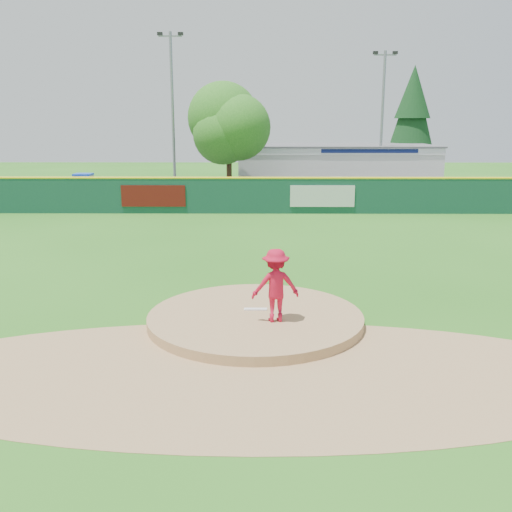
{
  "coord_description": "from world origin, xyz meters",
  "views": [
    {
      "loc": [
        0.12,
        -13.85,
        5.03
      ],
      "look_at": [
        0.0,
        2.0,
        1.3
      ],
      "focal_mm": 40.0,
      "sensor_mm": 36.0,
      "label": 1
    }
  ],
  "objects_px": {
    "pitcher": "(276,285)",
    "playground_slide": "(84,187)",
    "conifer_tree": "(412,116)",
    "light_pole_right": "(382,115)",
    "light_pole_left": "(173,107)",
    "van": "(342,189)",
    "deciduous_tree": "(229,129)",
    "pool_building_grp": "(334,166)"
  },
  "relations": [
    {
      "from": "pool_building_grp",
      "to": "light_pole_right",
      "type": "height_order",
      "value": "light_pole_right"
    },
    {
      "from": "playground_slide",
      "to": "conifer_tree",
      "type": "distance_m",
      "value": 27.89
    },
    {
      "from": "pitcher",
      "to": "light_pole_right",
      "type": "height_order",
      "value": "light_pole_right"
    },
    {
      "from": "van",
      "to": "deciduous_tree",
      "type": "distance_m",
      "value": 8.52
    },
    {
      "from": "van",
      "to": "conifer_tree",
      "type": "distance_m",
      "value": 15.27
    },
    {
      "from": "playground_slide",
      "to": "light_pole_right",
      "type": "bearing_deg",
      "value": 14.88
    },
    {
      "from": "light_pole_left",
      "to": "light_pole_right",
      "type": "xyz_separation_m",
      "value": [
        15.0,
        2.0,
        -0.51
      ]
    },
    {
      "from": "pool_building_grp",
      "to": "light_pole_right",
      "type": "distance_m",
      "value": 5.75
    },
    {
      "from": "playground_slide",
      "to": "light_pole_right",
      "type": "height_order",
      "value": "light_pole_right"
    },
    {
      "from": "van",
      "to": "deciduous_tree",
      "type": "height_order",
      "value": "deciduous_tree"
    },
    {
      "from": "light_pole_left",
      "to": "pitcher",
      "type": "bearing_deg",
      "value": -76.71
    },
    {
      "from": "van",
      "to": "conifer_tree",
      "type": "xyz_separation_m",
      "value": [
        7.5,
        12.43,
        4.76
      ]
    },
    {
      "from": "conifer_tree",
      "to": "pitcher",
      "type": "bearing_deg",
      "value": -108.91
    },
    {
      "from": "van",
      "to": "playground_slide",
      "type": "distance_m",
      "value": 17.02
    },
    {
      "from": "pool_building_grp",
      "to": "playground_slide",
      "type": "height_order",
      "value": "pool_building_grp"
    },
    {
      "from": "playground_slide",
      "to": "light_pole_right",
      "type": "xyz_separation_m",
      "value": [
        20.52,
        5.45,
        4.65
      ]
    },
    {
      "from": "light_pole_left",
      "to": "pool_building_grp",
      "type": "bearing_deg",
      "value": 22.6
    },
    {
      "from": "pitcher",
      "to": "playground_slide",
      "type": "distance_m",
      "value": 26.88
    },
    {
      "from": "light_pole_left",
      "to": "light_pole_right",
      "type": "height_order",
      "value": "light_pole_left"
    },
    {
      "from": "pitcher",
      "to": "pool_building_grp",
      "type": "relative_size",
      "value": 0.12
    },
    {
      "from": "playground_slide",
      "to": "light_pole_left",
      "type": "relative_size",
      "value": 0.29
    },
    {
      "from": "deciduous_tree",
      "to": "conifer_tree",
      "type": "relative_size",
      "value": 0.77
    },
    {
      "from": "pool_building_grp",
      "to": "light_pole_left",
      "type": "height_order",
      "value": "light_pole_left"
    },
    {
      "from": "light_pole_left",
      "to": "playground_slide",
      "type": "bearing_deg",
      "value": -147.96
    },
    {
      "from": "conifer_tree",
      "to": "light_pole_right",
      "type": "bearing_deg",
      "value": -119.74
    },
    {
      "from": "pitcher",
      "to": "conifer_tree",
      "type": "relative_size",
      "value": 0.19
    },
    {
      "from": "deciduous_tree",
      "to": "conifer_tree",
      "type": "distance_m",
      "value": 18.63
    },
    {
      "from": "playground_slide",
      "to": "light_pole_left",
      "type": "xyz_separation_m",
      "value": [
        5.52,
        3.45,
        5.16
      ]
    },
    {
      "from": "playground_slide",
      "to": "light_pole_left",
      "type": "bearing_deg",
      "value": 32.04
    },
    {
      "from": "pitcher",
      "to": "light_pole_right",
      "type": "distance_m",
      "value": 31.01
    },
    {
      "from": "van",
      "to": "playground_slide",
      "type": "height_order",
      "value": "playground_slide"
    },
    {
      "from": "pool_building_grp",
      "to": "playground_slide",
      "type": "xyz_separation_m",
      "value": [
        -17.52,
        -8.45,
        -0.77
      ]
    },
    {
      "from": "pitcher",
      "to": "playground_slide",
      "type": "xyz_separation_m",
      "value": [
        -12.01,
        24.05,
        -0.26
      ]
    },
    {
      "from": "pool_building_grp",
      "to": "conifer_tree",
      "type": "relative_size",
      "value": 1.6
    },
    {
      "from": "deciduous_tree",
      "to": "playground_slide",
      "type": "bearing_deg",
      "value": -171.32
    },
    {
      "from": "pitcher",
      "to": "pool_building_grp",
      "type": "bearing_deg",
      "value": -108.74
    },
    {
      "from": "conifer_tree",
      "to": "light_pole_right",
      "type": "xyz_separation_m",
      "value": [
        -4.0,
        -7.0,
        0.0
      ]
    },
    {
      "from": "pitcher",
      "to": "pool_building_grp",
      "type": "xyz_separation_m",
      "value": [
        5.5,
        32.5,
        0.51
      ]
    },
    {
      "from": "pitcher",
      "to": "light_pole_right",
      "type": "bearing_deg",
      "value": -115.21
    },
    {
      "from": "pool_building_grp",
      "to": "light_pole_left",
      "type": "bearing_deg",
      "value": -157.4
    },
    {
      "from": "pitcher",
      "to": "light_pole_right",
      "type": "relative_size",
      "value": 0.18
    },
    {
      "from": "van",
      "to": "pool_building_grp",
      "type": "height_order",
      "value": "pool_building_grp"
    }
  ]
}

